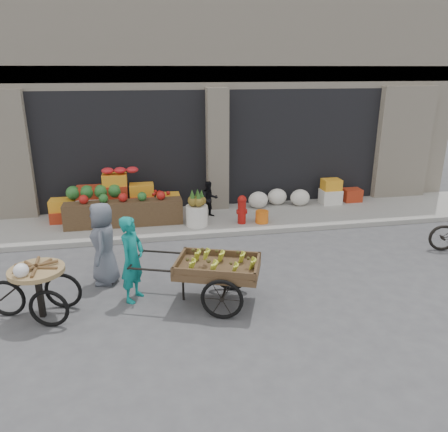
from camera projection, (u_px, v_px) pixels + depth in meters
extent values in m
plane|color=#424244|center=(269.00, 300.00, 7.43)|extent=(80.00, 80.00, 0.00)
cube|color=gray|center=(224.00, 219.00, 11.22)|extent=(18.00, 2.20, 0.12)
cube|color=beige|center=(200.00, 76.00, 13.93)|extent=(14.00, 6.00, 7.00)
cube|color=gray|center=(214.00, 74.00, 11.25)|extent=(14.00, 0.30, 0.40)
cube|color=black|center=(123.00, 147.00, 12.03)|extent=(4.40, 1.60, 3.10)
cube|color=black|center=(294.00, 142.00, 12.91)|extent=(4.40, 1.60, 3.10)
cube|color=beige|center=(216.00, 150.00, 11.68)|extent=(0.55, 0.80, 3.22)
cube|color=brown|center=(124.00, 213.00, 10.53)|extent=(2.80, 0.45, 0.60)
sphere|color=#1E5923|center=(94.00, 192.00, 10.73)|extent=(0.34, 0.34, 0.34)
cylinder|color=silver|center=(197.00, 216.00, 10.52)|extent=(0.52, 0.52, 0.50)
cylinder|color=#A5140F|center=(242.00, 212.00, 10.66)|extent=(0.20, 0.20, 0.56)
sphere|color=#A5140F|center=(242.00, 200.00, 10.56)|extent=(0.22, 0.22, 0.22)
cylinder|color=orange|center=(262.00, 217.00, 10.75)|extent=(0.32, 0.32, 0.30)
ellipsoid|color=silver|center=(279.00, 199.00, 11.99)|extent=(1.70, 0.60, 0.44)
imported|color=black|center=(209.00, 199.00, 11.09)|extent=(0.51, 0.43, 0.93)
cube|color=brown|center=(218.00, 269.00, 7.15)|extent=(1.57, 1.29, 0.12)
torus|color=black|center=(222.00, 299.00, 6.77)|extent=(0.66, 0.29, 0.68)
torus|color=black|center=(231.00, 272.00, 7.66)|extent=(0.66, 0.29, 0.68)
cylinder|color=black|center=(183.00, 285.00, 7.35)|extent=(0.05, 0.05, 0.56)
imported|color=#107A74|center=(132.00, 259.00, 7.23)|extent=(0.57, 0.65, 1.48)
cylinder|color=#9E7F51|center=(36.00, 271.00, 6.68)|extent=(1.01, 1.01, 0.07)
cube|color=black|center=(40.00, 294.00, 6.81)|extent=(0.10, 0.10, 0.80)
torus|color=black|center=(49.00, 309.00, 6.57)|extent=(0.62, 0.20, 0.62)
torus|color=black|center=(63.00, 291.00, 7.10)|extent=(0.62, 0.20, 0.62)
torus|color=black|center=(6.00, 298.00, 6.86)|extent=(0.62, 0.20, 0.62)
imported|color=slate|center=(104.00, 243.00, 7.82)|extent=(0.51, 0.76, 1.52)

